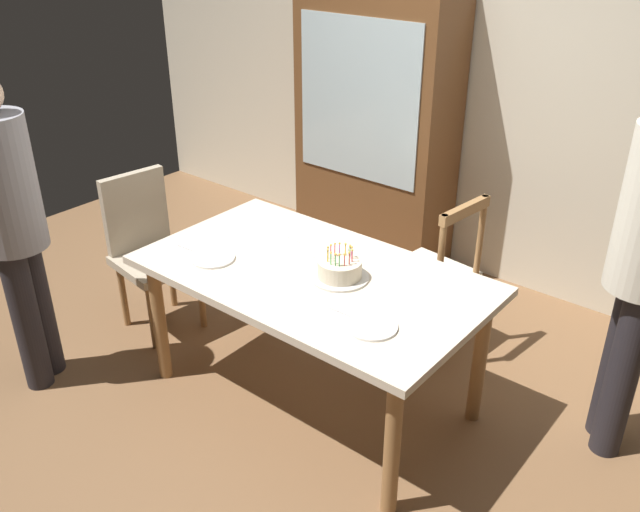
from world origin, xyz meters
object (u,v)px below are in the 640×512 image
(plate_near_celebrant, at_px, (213,258))
(chair_upholstered, at_px, (149,244))
(plate_far_side, at_px, (326,249))
(chair_spindle_back, at_px, (432,276))
(china_cabinet, at_px, (376,130))
(plate_near_guest, at_px, (372,326))
(person_celebrant, at_px, (11,220))
(birthday_cake, at_px, (340,270))
(dining_table, at_px, (312,287))

(plate_near_celebrant, xyz_separation_m, chair_upholstered, (-0.77, 0.17, -0.23))
(plate_far_side, bearing_deg, plate_near_celebrant, -131.15)
(chair_spindle_back, distance_m, china_cabinet, 1.31)
(plate_near_guest, height_order, person_celebrant, person_celebrant)
(plate_near_celebrant, distance_m, plate_far_side, 0.58)
(birthday_cake, bearing_deg, plate_far_side, 140.74)
(plate_near_celebrant, height_order, chair_spindle_back, chair_spindle_back)
(chair_upholstered, xyz_separation_m, person_celebrant, (-0.02, -0.76, 0.42))
(chair_upholstered, bearing_deg, dining_table, 2.14)
(dining_table, height_order, chair_spindle_back, chair_spindle_back)
(dining_table, relative_size, plate_near_guest, 7.67)
(dining_table, height_order, birthday_cake, birthday_cake)
(chair_upholstered, distance_m, china_cabinet, 1.73)
(birthday_cake, relative_size, plate_far_side, 1.27)
(dining_table, relative_size, plate_far_side, 7.67)
(chair_spindle_back, relative_size, china_cabinet, 0.50)
(birthday_cake, distance_m, chair_spindle_back, 0.85)
(plate_near_celebrant, bearing_deg, plate_far_side, 48.85)
(person_celebrant, bearing_deg, plate_near_guest, 18.47)
(chair_upholstered, height_order, china_cabinet, china_cabinet)
(china_cabinet, bearing_deg, plate_near_celebrant, -81.71)
(dining_table, height_order, chair_upholstered, chair_upholstered)
(plate_far_side, bearing_deg, china_cabinet, 115.47)
(plate_near_guest, bearing_deg, birthday_cake, 145.64)
(birthday_cake, relative_size, plate_near_celebrant, 1.27)
(plate_near_celebrant, bearing_deg, china_cabinet, 98.29)
(chair_spindle_back, xyz_separation_m, chair_upholstered, (-1.45, -0.85, 0.07))
(birthday_cake, xyz_separation_m, chair_upholstered, (-1.38, -0.08, -0.27))
(plate_near_celebrant, distance_m, plate_near_guest, 0.97)
(plate_near_guest, relative_size, person_celebrant, 0.13)
(plate_near_celebrant, bearing_deg, birthday_cake, 22.08)
(china_cabinet, bearing_deg, chair_upholstered, -107.63)
(chair_spindle_back, bearing_deg, person_celebrant, -132.62)
(plate_far_side, relative_size, person_celebrant, 0.13)
(plate_near_celebrant, relative_size, plate_far_side, 1.00)
(chair_spindle_back, bearing_deg, plate_near_celebrant, -123.98)
(birthday_cake, xyz_separation_m, plate_near_guest, (0.36, -0.25, -0.04))
(plate_near_celebrant, height_order, plate_far_side, same)
(plate_near_celebrant, height_order, china_cabinet, china_cabinet)
(birthday_cake, distance_m, plate_far_side, 0.30)
(plate_near_guest, height_order, china_cabinet, china_cabinet)
(dining_table, height_order, plate_near_celebrant, plate_near_celebrant)
(dining_table, xyz_separation_m, china_cabinet, (-0.72, 1.56, 0.28))
(chair_upholstered, bearing_deg, chair_spindle_back, 30.19)
(dining_table, height_order, person_celebrant, person_celebrant)
(china_cabinet, bearing_deg, person_celebrant, -102.72)
(dining_table, relative_size, chair_upholstered, 1.78)
(chair_spindle_back, distance_m, chair_upholstered, 1.68)
(dining_table, distance_m, chair_spindle_back, 0.86)
(chair_spindle_back, bearing_deg, plate_far_side, -117.68)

